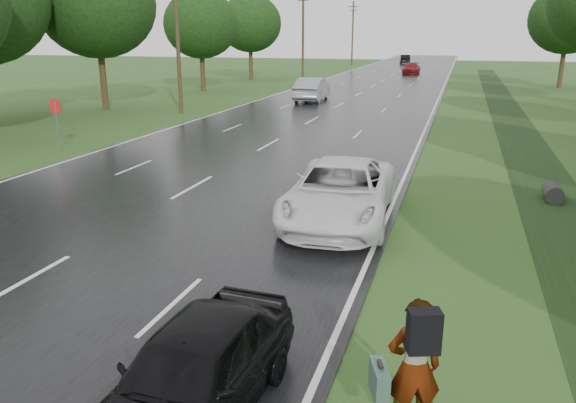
{
  "coord_description": "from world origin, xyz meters",
  "views": [
    {
      "loc": [
        8.48,
        -8.65,
        5.04
      ],
      "look_at": [
        4.83,
        3.29,
        1.3
      ],
      "focal_mm": 35.0,
      "sensor_mm": 36.0,
      "label": 1
    }
  ],
  "objects_px": {
    "white_pickup": "(340,192)",
    "silver_sedan": "(312,89)",
    "pedestrian": "(413,366)",
    "road_sign": "(56,114)",
    "dark_sedan": "(194,372)"
  },
  "relations": [
    {
      "from": "white_pickup",
      "to": "silver_sedan",
      "type": "height_order",
      "value": "silver_sedan"
    },
    {
      "from": "white_pickup",
      "to": "silver_sedan",
      "type": "distance_m",
      "value": 29.01
    },
    {
      "from": "road_sign",
      "to": "white_pickup",
      "type": "bearing_deg",
      "value": -23.22
    },
    {
      "from": "white_pickup",
      "to": "silver_sedan",
      "type": "xyz_separation_m",
      "value": [
        -8.07,
        27.87,
        0.08
      ]
    },
    {
      "from": "road_sign",
      "to": "dark_sedan",
      "type": "xyz_separation_m",
      "value": [
        13.9,
        -14.84,
        -0.9
      ]
    },
    {
      "from": "road_sign",
      "to": "pedestrian",
      "type": "relative_size",
      "value": 1.19
    },
    {
      "from": "pedestrian",
      "to": "white_pickup",
      "type": "height_order",
      "value": "pedestrian"
    },
    {
      "from": "white_pickup",
      "to": "road_sign",
      "type": "bearing_deg",
      "value": 153.41
    },
    {
      "from": "dark_sedan",
      "to": "road_sign",
      "type": "bearing_deg",
      "value": 136.47
    },
    {
      "from": "pedestrian",
      "to": "silver_sedan",
      "type": "relative_size",
      "value": 0.36
    },
    {
      "from": "white_pickup",
      "to": "dark_sedan",
      "type": "relative_size",
      "value": 1.44
    },
    {
      "from": "road_sign",
      "to": "pedestrian",
      "type": "bearing_deg",
      "value": -40.51
    },
    {
      "from": "pedestrian",
      "to": "silver_sedan",
      "type": "xyz_separation_m",
      "value": [
        -10.75,
        36.11,
        -0.06
      ]
    },
    {
      "from": "pedestrian",
      "to": "silver_sedan",
      "type": "distance_m",
      "value": 37.68
    },
    {
      "from": "road_sign",
      "to": "silver_sedan",
      "type": "relative_size",
      "value": 0.42
    }
  ]
}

